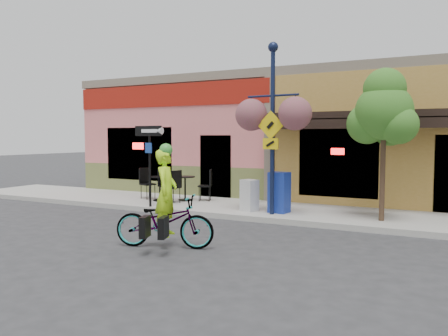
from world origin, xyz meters
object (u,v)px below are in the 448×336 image
Objects in this scene: building at (329,137)px; street_tree at (383,144)px; newspaper_box_blue at (279,192)px; newspaper_box_grey at (249,195)px; cyclist_rider at (166,205)px; bicycle at (165,221)px; one_way_sign at (150,166)px; lamp_post at (272,129)px.

street_tree is at bearing -65.94° from building.
newspaper_box_grey is at bearing -162.29° from newspaper_box_blue.
building is at bearing -21.96° from cyclist_rider.
one_way_sign is at bearing 22.71° from bicycle.
cyclist_rider is 4.25m from newspaper_box_blue.
building is 8.97× the size of bicycle.
lamp_post is at bearing -95.31° from newspaper_box_blue.
building reaches higher than newspaper_box_blue.
street_tree is at bearing 23.15° from newspaper_box_grey.
one_way_sign is at bearing -147.98° from newspaper_box_grey.
bicycle is (-0.94, -10.26, -1.72)m from building.
bicycle is 4.26m from newspaper_box_blue.
newspaper_box_blue is at bearing 30.31° from newspaper_box_grey.
lamp_post is 5.19× the size of newspaper_box_grey.
cyclist_rider reaches higher than bicycle.
newspaper_box_blue is at bearing -89.61° from building.
lamp_post reaches higher than street_tree.
building reaches higher than bicycle.
newspaper_box_blue reaches higher than bicycle.
newspaper_box_blue is (3.82, 0.73, -0.65)m from one_way_sign.
lamp_post is 2.82m from street_tree.
lamp_post is 1.21× the size of street_tree.
newspaper_box_blue is (0.04, -6.12, -1.54)m from building.
bicycle is at bearing -131.42° from street_tree.
lamp_post is 2.01m from newspaper_box_grey.
building is at bearing 93.89° from lamp_post.
lamp_post is (0.85, 3.80, 1.58)m from cyclist_rider.
cyclist_rider reaches higher than newspaper_box_grey.
building is 4.77× the size of street_tree.
street_tree is (2.77, 0.36, -0.39)m from lamp_post.
newspaper_box_blue is 1.26× the size of newspaper_box_grey.
newspaper_box_blue is (0.98, 4.15, 0.18)m from bicycle.
street_tree reaches higher than bicycle.
bicycle is 4.35m from lamp_post.
building is 10.43× the size of cyclist_rider.
lamp_post reaches higher than newspaper_box_blue.
lamp_post is 1.90× the size of one_way_sign.
lamp_post is at bearing 4.32° from one_way_sign.
lamp_post reaches higher than bicycle.
building is at bearing 103.55° from newspaper_box_grey.
lamp_post is at bearing 5.23° from newspaper_box_grey.
street_tree is at bearing 8.29° from newspaper_box_blue.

